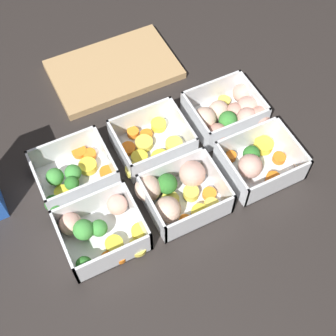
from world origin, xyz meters
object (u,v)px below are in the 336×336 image
(container_far_right, at_px, (231,114))
(container_near_left, at_px, (99,231))
(container_near_right, at_px, (257,162))
(container_far_left, at_px, (73,176))
(container_far_center, at_px, (153,144))
(container_near_center, at_px, (176,193))

(container_far_right, bearing_deg, container_near_left, -160.14)
(container_near_right, height_order, container_far_right, same)
(container_far_left, bearing_deg, container_far_center, 0.84)
(container_near_left, xyz_separation_m, container_far_right, (0.35, 0.13, 0.00))
(container_near_left, relative_size, container_far_left, 1.01)
(container_near_right, distance_m, container_far_right, 0.13)
(container_near_left, relative_size, container_near_right, 1.07)
(container_far_center, bearing_deg, container_near_left, -141.78)
(container_near_right, bearing_deg, container_far_left, 158.51)
(container_far_right, bearing_deg, container_far_left, 179.12)
(container_far_left, relative_size, container_far_right, 0.93)
(container_near_right, bearing_deg, container_far_right, 83.71)
(container_near_left, bearing_deg, container_far_left, 90.97)
(container_near_left, height_order, container_far_center, same)
(container_near_center, distance_m, container_far_center, 0.13)
(container_far_left, bearing_deg, container_near_right, -21.49)
(container_near_right, distance_m, container_far_left, 0.36)
(container_near_right, xyz_separation_m, container_far_left, (-0.33, 0.13, -0.00))
(container_near_left, distance_m, container_near_center, 0.16)
(container_near_right, bearing_deg, container_near_left, 179.77)
(container_far_center, distance_m, container_far_right, 0.18)
(container_near_center, bearing_deg, container_near_right, -2.71)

